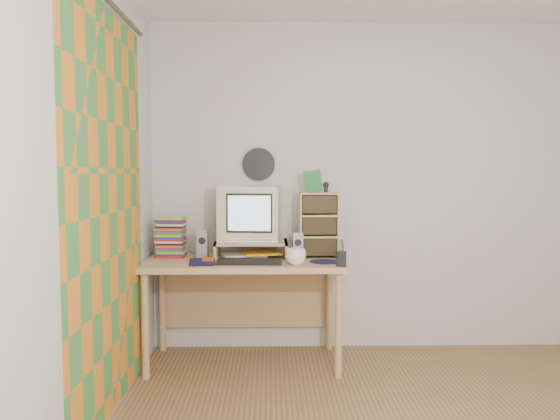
{
  "coord_description": "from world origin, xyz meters",
  "views": [
    {
      "loc": [
        -0.84,
        -2.46,
        1.37
      ],
      "look_at": [
        -0.77,
        1.33,
        1.11
      ],
      "focal_mm": 35.0,
      "sensor_mm": 36.0,
      "label": 1
    }
  ],
  "objects_px": {
    "mug": "(296,257)",
    "desk": "(244,277)",
    "crt_monitor": "(250,213)",
    "keyboard": "(250,262)",
    "cd_rack": "(319,225)",
    "dvd_stack": "(171,238)",
    "diary": "(189,260)"
  },
  "relations": [
    {
      "from": "desk",
      "to": "mug",
      "type": "height_order",
      "value": "mug"
    },
    {
      "from": "cd_rack",
      "to": "keyboard",
      "type": "bearing_deg",
      "value": -151.3
    },
    {
      "from": "keyboard",
      "to": "mug",
      "type": "xyz_separation_m",
      "value": [
        0.31,
        -0.05,
        0.04
      ]
    },
    {
      "from": "desk",
      "to": "cd_rack",
      "type": "relative_size",
      "value": 2.96
    },
    {
      "from": "desk",
      "to": "dvd_stack",
      "type": "distance_m",
      "value": 0.61
    },
    {
      "from": "dvd_stack",
      "to": "mug",
      "type": "relative_size",
      "value": 2.04
    },
    {
      "from": "keyboard",
      "to": "cd_rack",
      "type": "relative_size",
      "value": 0.92
    },
    {
      "from": "diary",
      "to": "dvd_stack",
      "type": "bearing_deg",
      "value": 114.43
    },
    {
      "from": "desk",
      "to": "keyboard",
      "type": "distance_m",
      "value": 0.28
    },
    {
      "from": "cd_rack",
      "to": "mug",
      "type": "xyz_separation_m",
      "value": [
        -0.18,
        -0.33,
        -0.18
      ]
    },
    {
      "from": "keyboard",
      "to": "diary",
      "type": "relative_size",
      "value": 2.04
    },
    {
      "from": "crt_monitor",
      "to": "mug",
      "type": "height_order",
      "value": "crt_monitor"
    },
    {
      "from": "keyboard",
      "to": "dvd_stack",
      "type": "bearing_deg",
      "value": 155.32
    },
    {
      "from": "dvd_stack",
      "to": "crt_monitor",
      "type": "bearing_deg",
      "value": 6.94
    },
    {
      "from": "cd_rack",
      "to": "crt_monitor",
      "type": "bearing_deg",
      "value": 174.05
    },
    {
      "from": "dvd_stack",
      "to": "mug",
      "type": "xyz_separation_m",
      "value": [
        0.9,
        -0.35,
        -0.09
      ]
    },
    {
      "from": "cd_rack",
      "to": "diary",
      "type": "distance_m",
      "value": 0.97
    },
    {
      "from": "keyboard",
      "to": "mug",
      "type": "relative_size",
      "value": 3.18
    },
    {
      "from": "crt_monitor",
      "to": "diary",
      "type": "height_order",
      "value": "crt_monitor"
    },
    {
      "from": "desk",
      "to": "crt_monitor",
      "type": "xyz_separation_m",
      "value": [
        0.04,
        0.09,
        0.45
      ]
    },
    {
      "from": "dvd_stack",
      "to": "cd_rack",
      "type": "height_order",
      "value": "cd_rack"
    },
    {
      "from": "keyboard",
      "to": "cd_rack",
      "type": "height_order",
      "value": "cd_rack"
    },
    {
      "from": "crt_monitor",
      "to": "keyboard",
      "type": "bearing_deg",
      "value": -81.59
    },
    {
      "from": "cd_rack",
      "to": "mug",
      "type": "height_order",
      "value": "cd_rack"
    },
    {
      "from": "cd_rack",
      "to": "diary",
      "type": "relative_size",
      "value": 2.22
    },
    {
      "from": "desk",
      "to": "keyboard",
      "type": "relative_size",
      "value": 3.22
    },
    {
      "from": "keyboard",
      "to": "diary",
      "type": "height_order",
      "value": "diary"
    },
    {
      "from": "desk",
      "to": "cd_rack",
      "type": "height_order",
      "value": "cd_rack"
    },
    {
      "from": "mug",
      "to": "desk",
      "type": "bearing_deg",
      "value": 141.55
    },
    {
      "from": "cd_rack",
      "to": "dvd_stack",
      "type": "bearing_deg",
      "value": 177.89
    },
    {
      "from": "diary",
      "to": "mug",
      "type": "bearing_deg",
      "value": -11.9
    },
    {
      "from": "cd_rack",
      "to": "mug",
      "type": "distance_m",
      "value": 0.42
    }
  ]
}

